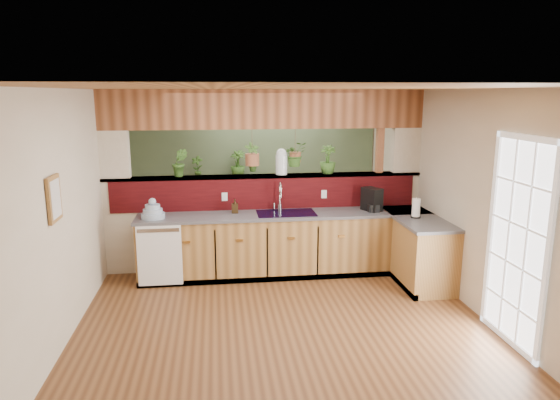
{
  "coord_description": "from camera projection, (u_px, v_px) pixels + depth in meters",
  "views": [
    {
      "loc": [
        -0.71,
        -5.76,
        2.55
      ],
      "look_at": [
        0.13,
        0.7,
        1.15
      ],
      "focal_mm": 32.0,
      "sensor_mm": 36.0,
      "label": 1
    }
  ],
  "objects": [
    {
      "name": "paper_towel",
      "position": [
        416.0,
        208.0,
        6.72
      ],
      "size": [
        0.13,
        0.13,
        0.28
      ],
      "color": "black",
      "rests_on": "countertop"
    },
    {
      "name": "navy_sink",
      "position": [
        286.0,
        219.0,
        7.02
      ],
      "size": [
        0.82,
        0.5,
        0.18
      ],
      "color": "black",
      "rests_on": "countertop"
    },
    {
      "name": "framed_print",
      "position": [
        54.0,
        199.0,
        4.82
      ],
      "size": [
        0.04,
        0.35,
        0.45
      ],
      "color": "olive",
      "rests_on": "wall_left"
    },
    {
      "name": "faucet",
      "position": [
        280.0,
        195.0,
        7.1
      ],
      "size": [
        0.18,
        0.18,
        0.42
      ],
      "color": "#B7B7B2",
      "rests_on": "countertop"
    },
    {
      "name": "dish_stack",
      "position": [
        153.0,
        212.0,
        6.69
      ],
      "size": [
        0.32,
        0.32,
        0.28
      ],
      "color": "#96AAC2",
      "rests_on": "countertop"
    },
    {
      "name": "wall_right",
      "position": [
        459.0,
        195.0,
        6.23
      ],
      "size": [
        0.02,
        7.0,
        2.6
      ],
      "primitive_type": "cube",
      "color": "beige",
      "rests_on": "ground"
    },
    {
      "name": "sage_backwall",
      "position": [
        254.0,
        161.0,
        9.31
      ],
      "size": [
        4.55,
        0.02,
        2.55
      ],
      "primitive_type": "cube",
      "color": "#556D4A",
      "rests_on": "ground"
    },
    {
      "name": "wall_back",
      "position": [
        254.0,
        161.0,
        9.33
      ],
      "size": [
        4.6,
        0.02,
        2.6
      ],
      "primitive_type": "cube",
      "color": "beige",
      "rests_on": "ground"
    },
    {
      "name": "pass_through_ledge",
      "position": [
        266.0,
        176.0,
        7.23
      ],
      "size": [
        4.6,
        0.21,
        0.04
      ],
      "primitive_type": "cube",
      "color": "brown",
      "rests_on": "ground"
    },
    {
      "name": "shelving_console",
      "position": [
        221.0,
        207.0,
        9.18
      ],
      "size": [
        1.7,
        0.89,
        1.09
      ],
      "primitive_type": "cube",
      "rotation": [
        0.0,
        0.0,
        -0.29
      ],
      "color": "black",
      "rests_on": "ground"
    },
    {
      "name": "hanging_plant_a",
      "position": [
        252.0,
        148.0,
        7.12
      ],
      "size": [
        0.26,
        0.22,
        0.55
      ],
      "color": "brown",
      "rests_on": "header_beam"
    },
    {
      "name": "countertop",
      "position": [
        328.0,
        244.0,
        7.06
      ],
      "size": [
        4.14,
        1.52,
        0.9
      ],
      "color": "olive",
      "rests_on": "ground"
    },
    {
      "name": "french_door",
      "position": [
        516.0,
        245.0,
        5.02
      ],
      "size": [
        0.06,
        1.02,
        2.16
      ],
      "primitive_type": "cube",
      "color": "white",
      "rests_on": "ground"
    },
    {
      "name": "header_beam",
      "position": [
        265.0,
        109.0,
        7.03
      ],
      "size": [
        4.6,
        0.15,
        0.55
      ],
      "primitive_type": "cube",
      "color": "brown",
      "rests_on": "ground"
    },
    {
      "name": "floor_plant",
      "position": [
        304.0,
        223.0,
        8.49
      ],
      "size": [
        0.77,
        0.7,
        0.76
      ],
      "primitive_type": "imported",
      "rotation": [
        0.0,
        0.0,
        -0.17
      ],
      "color": "#2E541D",
      "rests_on": "ground"
    },
    {
      "name": "pass_through_partition",
      "position": [
        268.0,
        188.0,
        7.27
      ],
      "size": [
        4.6,
        0.21,
        2.6
      ],
      "color": "beige",
      "rests_on": "ground"
    },
    {
      "name": "glass_jar",
      "position": [
        281.0,
        162.0,
        7.22
      ],
      "size": [
        0.17,
        0.17,
        0.38
      ],
      "color": "silver",
      "rests_on": "pass_through_ledge"
    },
    {
      "name": "wall_left",
      "position": [
        76.0,
        206.0,
        5.65
      ],
      "size": [
        0.02,
        7.0,
        2.6
      ],
      "primitive_type": "cube",
      "color": "beige",
      "rests_on": "ground"
    },
    {
      "name": "ledge_plant_left",
      "position": [
        180.0,
        163.0,
        7.03
      ],
      "size": [
        0.22,
        0.18,
        0.4
      ],
      "primitive_type": "imported",
      "rotation": [
        0.0,
        0.0,
        -0.01
      ],
      "color": "#2E541D",
      "rests_on": "pass_through_ledge"
    },
    {
      "name": "shelf_plant_b",
      "position": [
        238.0,
        164.0,
        9.05
      ],
      "size": [
        0.35,
        0.35,
        0.49
      ],
      "primitive_type": "imported",
      "rotation": [
        0.0,
        0.0,
        -0.36
      ],
      "color": "#2E541D",
      "rests_on": "shelving_console"
    },
    {
      "name": "soap_dispenser",
      "position": [
        235.0,
        206.0,
        6.99
      ],
      "size": [
        0.09,
        0.09,
        0.2
      ],
      "primitive_type": "imported",
      "rotation": [
        0.0,
        0.0,
        -0.04
      ],
      "color": "#3B2915",
      "rests_on": "countertop"
    },
    {
      "name": "hanging_plant_b",
      "position": [
        295.0,
        144.0,
        7.19
      ],
      "size": [
        0.39,
        0.36,
        0.48
      ],
      "color": "brown",
      "rests_on": "header_beam"
    },
    {
      "name": "wall_front",
      "position": [
        361.0,
        344.0,
        2.54
      ],
      "size": [
        4.6,
        0.02,
        2.6
      ],
      "primitive_type": "cube",
      "color": "beige",
      "rests_on": "ground"
    },
    {
      "name": "ground",
      "position": [
        277.0,
        302.0,
        6.21
      ],
      "size": [
        4.6,
        7.0,
        0.01
      ],
      "primitive_type": "cube",
      "color": "brown",
      "rests_on": "ground"
    },
    {
      "name": "ceiling",
      "position": [
        277.0,
        89.0,
        5.66
      ],
      "size": [
        4.6,
        7.0,
        0.01
      ],
      "primitive_type": "cube",
      "color": "brown",
      "rests_on": "ground"
    },
    {
      "name": "dishwasher",
      "position": [
        160.0,
        255.0,
        6.57
      ],
      "size": [
        0.58,
        0.03,
        0.82
      ],
      "color": "white",
      "rests_on": "ground"
    },
    {
      "name": "coffee_maker",
      "position": [
        372.0,
        200.0,
        7.11
      ],
      "size": [
        0.18,
        0.3,
        0.33
      ],
      "rotation": [
        0.0,
        0.0,
        0.44
      ],
      "color": "black",
      "rests_on": "countertop"
    },
    {
      "name": "shelf_plant_a",
      "position": [
        197.0,
        167.0,
        8.97
      ],
      "size": [
        0.24,
        0.2,
        0.4
      ],
      "primitive_type": "imported",
      "rotation": [
        0.0,
        0.0,
        -0.28
      ],
      "color": "#2E541D",
      "rests_on": "shelving_console"
    },
    {
      "name": "ledge_plant_right",
      "position": [
        328.0,
        159.0,
        7.3
      ],
      "size": [
        0.26,
        0.26,
        0.41
      ],
      "primitive_type": "imported",
      "rotation": [
        0.0,
        0.0,
        -0.15
      ],
      "color": "#2E541D",
      "rests_on": "pass_through_ledge"
    }
  ]
}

